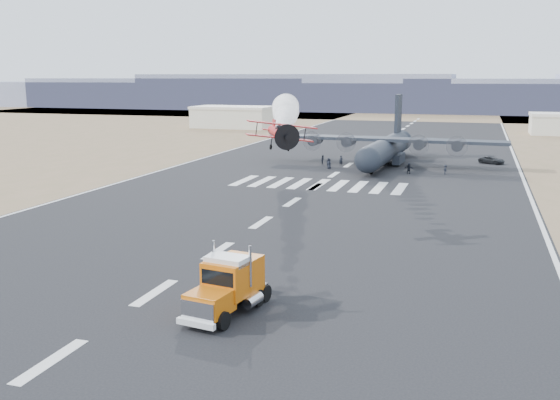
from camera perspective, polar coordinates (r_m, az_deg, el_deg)
The scene contains 21 objects.
ground at distance 48.04m, azimuth -11.39°, elevation -8.31°, with size 500.00×500.00×0.00m, color black.
scrub_far at distance 270.79m, azimuth 13.05°, elevation 7.57°, with size 500.00×80.00×0.00m, color olive.
runway_markings at distance 103.12m, azimuth 4.94°, elevation 2.33°, with size 60.00×260.00×0.01m, color silver, non-canonical shape.
ridge_seg_a at distance 370.14m, azimuth -18.51°, elevation 9.20°, with size 150.00×50.00×13.00m, color gray.
ridge_seg_b at distance 336.07m, azimuth -9.39°, elevation 9.65°, with size 150.00×50.00×15.00m, color gray.
ridge_seg_c at distance 311.99m, azimuth 1.46°, elevation 9.86°, with size 150.00×50.00×17.00m, color gray.
ridge_seg_d at distance 300.38m, azimuth 13.60°, elevation 9.12°, with size 150.00×50.00×13.00m, color gray.
hangar_left at distance 199.24m, azimuth -4.29°, elevation 7.60°, with size 24.50×14.50×6.70m.
semi_truck at distance 42.98m, azimuth -4.73°, elevation -7.71°, with size 4.02×9.08×3.99m.
aerobatic_biplane at distance 60.50m, azimuth -0.09°, elevation 6.17°, with size 6.81×6.36×2.99m.
smoke_trail at distance 94.43m, azimuth 0.54°, elevation 8.18°, with size 13.48×40.55×4.29m.
transport_aircraft at distance 116.34m, azimuth 9.70°, elevation 4.81°, with size 42.94×35.36×12.41m.
support_vehicle at distance 122.31m, azimuth 18.79°, elevation 3.47°, with size 2.16×4.69×1.30m, color black.
crew_a at distance 110.82m, azimuth 8.11°, elevation 3.35°, with size 0.67×0.55×1.83m, color black.
crew_b at distance 115.33m, azimuth 3.94°, elevation 3.70°, with size 0.81×0.50×1.67m, color black.
crew_c at distance 106.63m, azimuth 14.89°, elevation 2.71°, with size 1.01×0.47×1.57m, color black.
crew_d at distance 108.86m, azimuth 7.49°, elevation 3.16°, with size 0.92×0.47×1.57m, color black.
crew_e at distance 109.58m, azimuth 4.51°, elevation 3.35°, with size 0.91×0.56×1.85m, color black.
crew_f at distance 105.76m, azimuth 11.69°, elevation 2.86°, with size 1.70×0.55×1.83m, color black.
crew_g at distance 113.64m, azimuth 5.60°, elevation 3.60°, with size 0.66×0.54×1.81m, color black.
crew_h at distance 111.52m, azimuth 4.43°, elevation 3.42°, with size 0.79×0.49×1.62m, color black.
Camera 1 is at (22.44, -39.39, 15.88)m, focal length 40.00 mm.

